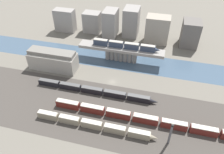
{
  "coord_description": "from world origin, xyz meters",
  "views": [
    {
      "loc": [
        24.52,
        -95.86,
        82.9
      ],
      "look_at": [
        0.0,
        -0.44,
        4.04
      ],
      "focal_mm": 35.0,
      "sensor_mm": 36.0,
      "label": 1
    }
  ],
  "objects_px": {
    "train_yard_near": "(94,125)",
    "signal_tower": "(170,134)",
    "warehouse_building": "(53,60)",
    "train_on_bridge": "(125,45)",
    "train_yard_mid": "(148,120)",
    "train_yard_far": "(95,91)"
  },
  "relations": [
    {
      "from": "train_yard_near",
      "to": "signal_tower",
      "type": "bearing_deg",
      "value": -0.03
    },
    {
      "from": "train_yard_near",
      "to": "warehouse_building",
      "type": "relative_size",
      "value": 1.95
    },
    {
      "from": "train_on_bridge",
      "to": "warehouse_building",
      "type": "height_order",
      "value": "train_on_bridge"
    },
    {
      "from": "train_yard_mid",
      "to": "signal_tower",
      "type": "relative_size",
      "value": 7.69
    },
    {
      "from": "train_yard_far",
      "to": "warehouse_building",
      "type": "height_order",
      "value": "warehouse_building"
    },
    {
      "from": "train_yard_far",
      "to": "signal_tower",
      "type": "distance_m",
      "value": 47.38
    },
    {
      "from": "train_on_bridge",
      "to": "warehouse_building",
      "type": "relative_size",
      "value": 1.44
    },
    {
      "from": "train_on_bridge",
      "to": "train_yard_far",
      "type": "distance_m",
      "value": 37.68
    },
    {
      "from": "train_yard_mid",
      "to": "train_yard_far",
      "type": "xyz_separation_m",
      "value": [
        -31.23,
        13.58,
        -0.33
      ]
    },
    {
      "from": "train_yard_mid",
      "to": "signal_tower",
      "type": "distance_m",
      "value": 14.23
    },
    {
      "from": "train_on_bridge",
      "to": "signal_tower",
      "type": "xyz_separation_m",
      "value": [
        31.62,
        -57.68,
        -5.97
      ]
    },
    {
      "from": "train_yard_near",
      "to": "train_yard_mid",
      "type": "relative_size",
      "value": 0.61
    },
    {
      "from": "warehouse_building",
      "to": "train_yard_far",
      "type": "bearing_deg",
      "value": -26.64
    },
    {
      "from": "train_on_bridge",
      "to": "signal_tower",
      "type": "relative_size",
      "value": 3.44
    },
    {
      "from": "train_yard_mid",
      "to": "signal_tower",
      "type": "height_order",
      "value": "signal_tower"
    },
    {
      "from": "train_yard_mid",
      "to": "train_yard_near",
      "type": "bearing_deg",
      "value": -159.17
    },
    {
      "from": "train_on_bridge",
      "to": "warehouse_building",
      "type": "xyz_separation_m",
      "value": [
        -42.04,
        -18.67,
        -6.05
      ]
    },
    {
      "from": "train_on_bridge",
      "to": "train_yard_near",
      "type": "xyz_separation_m",
      "value": [
        -2.59,
        -57.67,
        -10.22
      ]
    },
    {
      "from": "warehouse_building",
      "to": "signal_tower",
      "type": "distance_m",
      "value": 83.35
    },
    {
      "from": "train_yard_mid",
      "to": "signal_tower",
      "type": "bearing_deg",
      "value": -42.38
    },
    {
      "from": "train_yard_far",
      "to": "signal_tower",
      "type": "xyz_separation_m",
      "value": [
        41.31,
        -22.78,
        4.39
      ]
    },
    {
      "from": "train_yard_near",
      "to": "warehouse_building",
      "type": "height_order",
      "value": "warehouse_building"
    }
  ]
}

